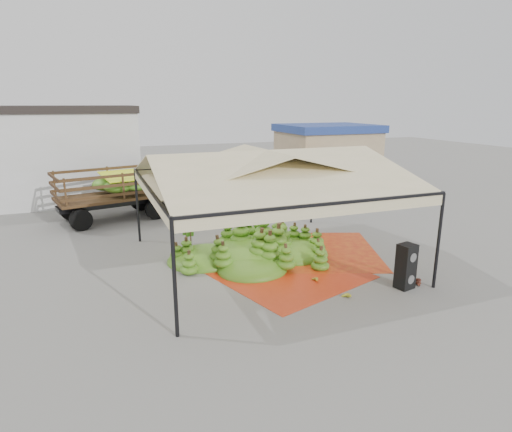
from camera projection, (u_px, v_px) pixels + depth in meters
name	position (u px, v px, depth m)	size (l,w,h in m)	color
ground	(266.00, 261.00, 15.52)	(90.00, 90.00, 0.00)	slate
canopy_tent	(266.00, 171.00, 14.67)	(8.10, 8.10, 4.00)	black
building_white	(6.00, 155.00, 23.96)	(14.30, 6.30, 5.40)	silver
building_tan	(327.00, 154.00, 30.19)	(6.30, 5.30, 4.10)	tan
tarp_left	(289.00, 274.00, 14.31)	(4.35, 4.14, 0.01)	red
tarp_right	(317.00, 251.00, 16.59)	(4.43, 4.66, 0.01)	#D25C13
banana_heap	(253.00, 241.00, 15.65)	(6.22, 5.11, 1.33)	#3D7919
hand_yellow_a	(313.00, 279.00, 13.70)	(0.39, 0.32, 0.18)	gold
hand_yellow_b	(346.00, 296.00, 12.52)	(0.40, 0.33, 0.18)	gold
hand_red_a	(415.00, 283.00, 13.40)	(0.43, 0.35, 0.20)	#521612
hand_red_b	(415.00, 280.00, 13.60)	(0.44, 0.36, 0.20)	#571E14
hand_green	(254.00, 276.00, 13.94)	(0.39, 0.32, 0.18)	#537318
hanging_bunches	(279.00, 182.00, 16.28)	(4.74, 0.24, 0.20)	#55811A
speaker_stack	(406.00, 266.00, 13.09)	(0.60, 0.54, 1.42)	black
banana_leaves	(182.00, 249.00, 16.83)	(0.96, 1.36, 3.70)	#347E21
vendor	(238.00, 210.00, 19.50)	(0.61, 0.40, 1.68)	gray
truck_left	(140.00, 185.00, 21.44)	(7.67, 4.07, 2.51)	#53391B
truck_right	(315.00, 176.00, 25.66)	(6.17, 2.43, 2.08)	#4A3018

